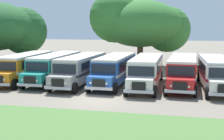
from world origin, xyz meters
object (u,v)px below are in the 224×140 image
(parked_bus_slot_4, at_px, (147,70))
(parked_bus_slot_5, at_px, (183,70))
(parked_bus_slot_1, at_px, (55,66))
(parked_bus_slot_3, at_px, (115,68))
(parked_bus_slot_2, at_px, (81,68))
(broad_shade_tree, at_px, (140,23))
(parked_bus_slot_0, at_px, (26,66))
(parked_bus_slot_6, at_px, (215,71))

(parked_bus_slot_4, relative_size, parked_bus_slot_5, 1.00)
(parked_bus_slot_1, distance_m, parked_bus_slot_5, 13.24)
(parked_bus_slot_1, distance_m, parked_bus_slot_3, 6.54)
(parked_bus_slot_5, bearing_deg, parked_bus_slot_2, -82.86)
(parked_bus_slot_2, distance_m, parked_bus_slot_3, 3.43)
(parked_bus_slot_3, relative_size, broad_shade_tree, 0.78)
(parked_bus_slot_1, bearing_deg, parked_bus_slot_2, 76.47)
(parked_bus_slot_5, bearing_deg, parked_bus_slot_1, -87.19)
(parked_bus_slot_0, bearing_deg, broad_shade_tree, 138.92)
(broad_shade_tree, bearing_deg, parked_bus_slot_2, -106.30)
(parked_bus_slot_1, bearing_deg, parked_bus_slot_5, 90.02)
(parked_bus_slot_2, xyz_separation_m, parked_bus_slot_4, (6.64, 0.08, 0.00))
(parked_bus_slot_2, height_order, parked_bus_slot_6, same)
(parked_bus_slot_2, bearing_deg, broad_shade_tree, 165.34)
(parked_bus_slot_3, bearing_deg, parked_bus_slot_1, -89.28)
(parked_bus_slot_1, xyz_separation_m, broad_shade_tree, (7.25, 13.23, 4.62))
(parked_bus_slot_0, xyz_separation_m, parked_bus_slot_4, (13.08, -0.28, 0.00))
(parked_bus_slot_4, bearing_deg, broad_shade_tree, -169.78)
(parked_bus_slot_3, height_order, broad_shade_tree, broad_shade_tree)
(parked_bus_slot_3, xyz_separation_m, parked_bus_slot_5, (6.70, 0.23, 0.00))
(parked_bus_slot_2, bearing_deg, parked_bus_slot_6, 93.97)
(parked_bus_slot_2, height_order, broad_shade_tree, broad_shade_tree)
(broad_shade_tree, bearing_deg, parked_bus_slot_5, -65.43)
(parked_bus_slot_1, height_order, parked_bus_slot_5, same)
(parked_bus_slot_0, distance_m, parked_bus_slot_4, 13.09)
(parked_bus_slot_0, height_order, parked_bus_slot_5, same)
(parked_bus_slot_2, relative_size, broad_shade_tree, 0.78)
(parked_bus_slot_4, bearing_deg, parked_bus_slot_6, 93.76)
(parked_bus_slot_1, height_order, broad_shade_tree, broad_shade_tree)
(parked_bus_slot_2, bearing_deg, parked_bus_slot_3, 102.52)
(parked_bus_slot_5, relative_size, broad_shade_tree, 0.78)
(parked_bus_slot_4, xyz_separation_m, broad_shade_tree, (-2.56, 13.88, 4.62))
(parked_bus_slot_5, bearing_deg, parked_bus_slot_6, 85.61)
(parked_bus_slot_1, xyz_separation_m, parked_bus_slot_5, (13.24, 0.15, 0.00))
(parked_bus_slot_4, distance_m, parked_bus_slot_6, 6.43)
(parked_bus_slot_2, distance_m, parked_bus_slot_4, 6.64)
(parked_bus_slot_0, height_order, parked_bus_slot_6, same)
(parked_bus_slot_0, relative_size, broad_shade_tree, 0.79)
(parked_bus_slot_0, xyz_separation_m, broad_shade_tree, (10.52, 13.60, 4.62))
(parked_bus_slot_6, bearing_deg, parked_bus_slot_3, -92.19)
(parked_bus_slot_1, height_order, parked_bus_slot_4, same)
(broad_shade_tree, bearing_deg, parked_bus_slot_1, -118.73)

